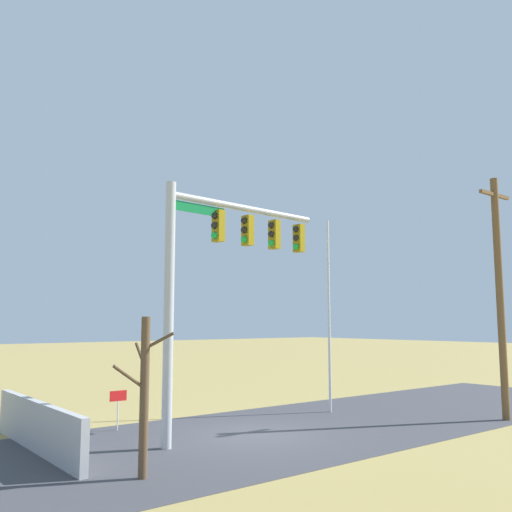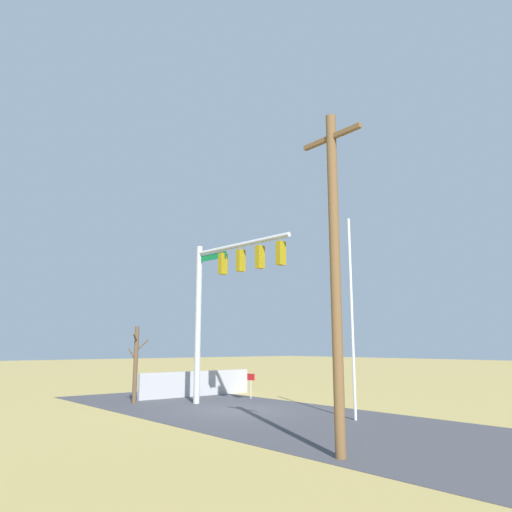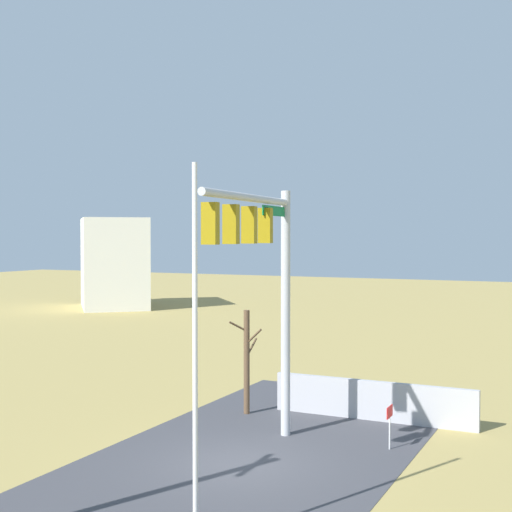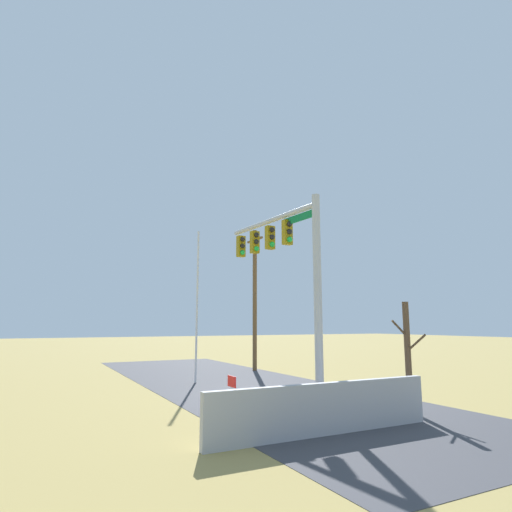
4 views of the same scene
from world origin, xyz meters
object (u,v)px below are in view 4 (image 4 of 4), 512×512
(signal_mast, at_px, (287,259))
(utility_pole, at_px, (255,296))
(flagpole, at_px, (197,305))
(bare_tree, at_px, (408,354))
(open_sign, at_px, (232,387))

(signal_mast, bearing_deg, utility_pole, 159.51)
(signal_mast, relative_size, flagpole, 0.99)
(signal_mast, bearing_deg, bare_tree, 33.02)
(utility_pole, relative_size, open_sign, 7.01)
(flagpole, distance_m, bare_tree, 10.50)
(signal_mast, height_order, open_sign, signal_mast)
(utility_pole, distance_m, open_sign, 13.59)
(signal_mast, relative_size, bare_tree, 2.09)
(utility_pole, bearing_deg, bare_tree, -5.49)
(signal_mast, distance_m, open_sign, 5.54)
(flagpole, distance_m, utility_pole, 6.15)
(flagpole, xyz_separation_m, bare_tree, (9.64, 3.71, -1.86))
(flagpole, distance_m, open_sign, 8.44)
(open_sign, bearing_deg, utility_pole, 149.69)
(utility_pole, height_order, bare_tree, utility_pole)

